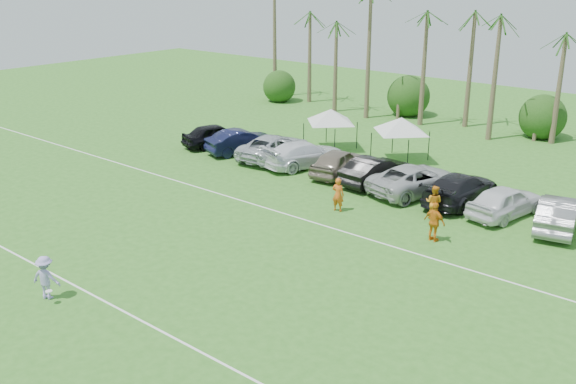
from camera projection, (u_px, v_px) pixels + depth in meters
The scene contains 27 objects.
ground at pixel (35, 307), 25.27m from camera, with size 120.00×120.00×0.00m, color #326F21.
field_lines at pixel (188, 243), 31.08m from camera, with size 80.00×12.10×0.01m.
palm_tree_0 at pixel (261, 22), 63.61m from camera, with size 2.40×2.40×8.90m.
palm_tree_1 at pixel (301, 15), 60.31m from camera, with size 2.40×2.40×9.90m.
palm_tree_2 at pixel (345, 7), 57.01m from camera, with size 2.40×2.40×10.90m.
palm_tree_4 at pixel (424, 33), 52.77m from camera, with size 2.40×2.40×8.90m.
palm_tree_5 at pixel (471, 25), 50.07m from camera, with size 2.40×2.40×9.90m.
palm_tree_6 at pixel (523, 16), 47.38m from camera, with size 2.40×2.40×10.90m.
bush_tree_0 at pixel (291, 81), 64.42m from camera, with size 4.00×4.00×4.00m.
bush_tree_1 at pixel (405, 97), 56.59m from camera, with size 4.00×4.00×4.00m.
bush_tree_2 at pixel (541, 116), 49.37m from camera, with size 4.00×4.00×4.00m.
sideline_player_a at pixel (338, 195), 34.87m from camera, with size 0.69×0.45×1.90m, color #DC5C18.
sideline_player_b at pixel (434, 202), 33.82m from camera, with size 0.89×0.69×1.83m, color orange.
sideline_player_c at pixel (435, 222), 31.02m from camera, with size 1.16×0.48×1.99m, color orange.
canopy_tent_left at pixel (331, 109), 46.07m from camera, with size 4.29×4.29×3.47m.
canopy_tent_right at pixel (402, 117), 43.18m from camera, with size 4.40×4.40×3.57m.
frisbee_player at pixel (46, 278), 25.64m from camera, with size 1.37×1.12×1.84m.
parked_car_0 at pixel (216, 135), 47.55m from camera, with size 2.02×5.02×1.71m, color black.
parked_car_1 at pixel (242, 141), 45.82m from camera, with size 1.81×5.19×1.71m, color black.
parked_car_2 at pixel (274, 147), 44.41m from camera, with size 2.84×6.15×1.71m, color #B8BCC2.
parked_car_3 at pixel (305, 154), 42.69m from camera, with size 2.39×5.89×1.71m, color white.
parked_car_4 at pixel (338, 162), 40.98m from camera, with size 2.02×5.02×1.71m, color gray.
parked_car_5 at pixel (375, 170), 39.31m from camera, with size 1.81×5.19×1.71m, color black.
parked_car_6 at pixel (415, 179), 37.67m from camera, with size 2.84×6.15×1.71m, color #B7B8B9.
parked_car_7 at pixel (460, 188), 36.13m from camera, with size 2.39×5.89×1.71m, color black.
parked_car_8 at pixel (505, 201), 34.17m from camera, with size 2.02×5.02×1.71m, color white.
parked_car_9 at pixel (558, 213), 32.50m from camera, with size 1.81×5.19×1.71m, color gray.
Camera 1 is at (21.92, -10.82, 12.69)m, focal length 40.00 mm.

